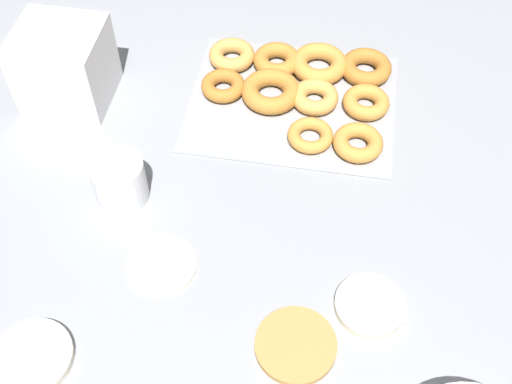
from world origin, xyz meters
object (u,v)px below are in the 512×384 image
(pancake_2, at_px, (161,264))
(paper_cup, at_px, (120,181))
(pancake_0, at_px, (32,357))
(pancake_1, at_px, (370,305))
(pancake_3, at_px, (296,345))
(container_stack, at_px, (64,66))
(donut_tray, at_px, (301,89))

(pancake_2, bearing_deg, paper_cup, -51.16)
(pancake_0, relative_size, pancake_1, 1.10)
(pancake_3, xyz_separation_m, container_stack, (0.49, -0.44, 0.07))
(pancake_1, relative_size, pancake_2, 0.95)
(container_stack, bearing_deg, pancake_2, 127.64)
(pancake_2, height_order, paper_cup, paper_cup)
(pancake_2, bearing_deg, container_stack, -52.36)
(pancake_0, bearing_deg, container_stack, -76.73)
(donut_tray, bearing_deg, paper_cup, 47.48)
(container_stack, bearing_deg, pancake_3, 137.80)
(pancake_2, bearing_deg, pancake_1, 176.39)
(pancake_1, relative_size, pancake_3, 0.89)
(pancake_3, bearing_deg, container_stack, -42.20)
(pancake_2, height_order, donut_tray, donut_tray)
(pancake_1, distance_m, container_stack, 0.69)
(pancake_0, bearing_deg, pancake_2, -127.93)
(pancake_0, relative_size, donut_tray, 0.30)
(paper_cup, bearing_deg, container_stack, -53.04)
(container_stack, bearing_deg, pancake_0, 103.27)
(pancake_0, bearing_deg, pancake_1, -161.07)
(pancake_0, relative_size, pancake_3, 0.97)
(pancake_2, xyz_separation_m, container_stack, (0.26, -0.34, 0.07))
(pancake_3, bearing_deg, pancake_1, -141.55)
(pancake_0, height_order, pancake_2, pancake_0)
(container_stack, bearing_deg, pancake_1, 148.40)
(pancake_1, relative_size, container_stack, 0.68)
(pancake_1, distance_m, pancake_2, 0.32)
(pancake_0, xyz_separation_m, pancake_2, (-0.14, -0.18, -0.00))
(paper_cup, bearing_deg, donut_tray, -132.52)
(pancake_1, bearing_deg, pancake_2, -3.61)
(pancake_1, bearing_deg, container_stack, -31.60)
(pancake_0, height_order, paper_cup, paper_cup)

